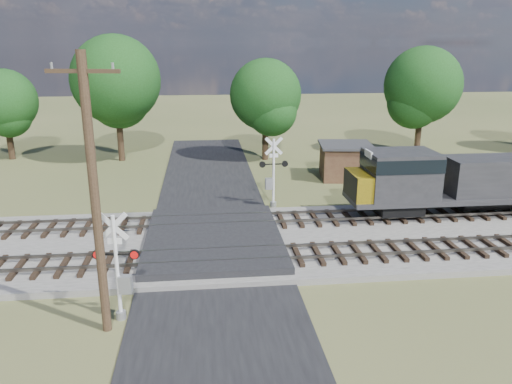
{
  "coord_description": "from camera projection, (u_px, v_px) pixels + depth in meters",
  "views": [
    {
      "loc": [
        -0.41,
        -23.96,
        10.25
      ],
      "look_at": [
        2.4,
        2.0,
        2.42
      ],
      "focal_mm": 35.0,
      "sensor_mm": 36.0,
      "label": 1
    }
  ],
  "objects": [
    {
      "name": "treeline",
      "position": [
        292.0,
        90.0,
        44.64
      ],
      "size": [
        81.66,
        9.56,
        11.03
      ],
      "color": "black",
      "rests_on": "ground"
    },
    {
      "name": "equipment_shed",
      "position": [
        345.0,
        161.0,
        39.07
      ],
      "size": [
        4.48,
        4.48,
        2.72
      ],
      "rotation": [
        0.0,
        0.0,
        -0.13
      ],
      "color": "#41271C",
      "rests_on": "ground"
    },
    {
      "name": "crossing_signal_far",
      "position": [
        272.0,
        178.0,
        31.94
      ],
      "size": [
        1.86,
        0.4,
        4.61
      ],
      "rotation": [
        0.0,
        0.0,
        3.18
      ],
      "color": "silver",
      "rests_on": "ground"
    },
    {
      "name": "crossing_signal_near",
      "position": [
        120.0,
        276.0,
        18.77
      ],
      "size": [
        1.76,
        0.41,
        4.37
      ],
      "rotation": [
        0.0,
        0.0,
        -0.11
      ],
      "color": "silver",
      "rests_on": "ground"
    },
    {
      "name": "track_far",
      "position": [
        266.0,
        220.0,
        28.86
      ],
      "size": [
        140.0,
        2.6,
        0.33
      ],
      "color": "black",
      "rests_on": "ballast_bed"
    },
    {
      "name": "ground",
      "position": [
        214.0,
        249.0,
        25.8
      ],
      "size": [
        160.0,
        160.0,
        0.0
      ],
      "primitive_type": "plane",
      "color": "#47522B",
      "rests_on": "ground"
    },
    {
      "name": "track_near",
      "position": [
        280.0,
        255.0,
        24.1
      ],
      "size": [
        140.0,
        2.6,
        0.33
      ],
      "color": "black",
      "rests_on": "ballast_bed"
    },
    {
      "name": "crossing_panel",
      "position": [
        214.0,
        240.0,
        26.19
      ],
      "size": [
        7.0,
        9.0,
        0.62
      ],
      "primitive_type": "cube",
      "color": "#262628",
      "rests_on": "ground"
    },
    {
      "name": "road",
      "position": [
        214.0,
        248.0,
        25.79
      ],
      "size": [
        7.0,
        60.0,
        0.08
      ],
      "primitive_type": "cube",
      "color": "black",
      "rests_on": "ground"
    },
    {
      "name": "utility_pole",
      "position": [
        94.0,
        193.0,
        17.04
      ],
      "size": [
        2.44,
        0.61,
        10.05
      ],
      "rotation": [
        0.0,
        0.0,
        -0.19
      ],
      "color": "#332317",
      "rests_on": "ground"
    },
    {
      "name": "ballast_bed",
      "position": [
        397.0,
        235.0,
        27.27
      ],
      "size": [
        140.0,
        10.0,
        0.3
      ],
      "primitive_type": "cube",
      "color": "gray",
      "rests_on": "ground"
    }
  ]
}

